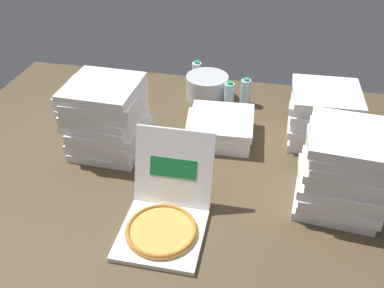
% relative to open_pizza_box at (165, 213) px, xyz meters
% --- Properties ---
extents(ground_plane, '(3.20, 2.40, 0.02)m').
position_rel_open_pizza_box_xyz_m(ground_plane, '(0.04, 0.39, -0.09)').
color(ground_plane, '#4C3D28').
extents(open_pizza_box, '(0.39, 0.53, 0.40)m').
position_rel_open_pizza_box_xyz_m(open_pizza_box, '(0.00, 0.00, 0.00)').
color(open_pizza_box, white).
rests_on(open_pizza_box, ground_plane).
extents(pizza_stack_left_near, '(0.44, 0.43, 0.14)m').
position_rel_open_pizza_box_xyz_m(pizza_stack_left_near, '(0.14, 0.79, -0.01)').
color(pizza_stack_left_near, white).
rests_on(pizza_stack_left_near, ground_plane).
extents(pizza_stack_center_far, '(0.44, 0.43, 0.43)m').
position_rel_open_pizza_box_xyz_m(pizza_stack_center_far, '(-0.49, 0.55, 0.14)').
color(pizza_stack_center_far, white).
rests_on(pizza_stack_center_far, ground_plane).
extents(pizza_stack_right_near, '(0.44, 0.43, 0.43)m').
position_rel_open_pizza_box_xyz_m(pizza_stack_right_near, '(0.82, 0.33, 0.14)').
color(pizza_stack_right_near, white).
rests_on(pizza_stack_right_near, ground_plane).
extents(pizza_stack_left_mid, '(0.43, 0.43, 0.34)m').
position_rel_open_pizza_box_xyz_m(pizza_stack_left_mid, '(0.76, 0.91, 0.09)').
color(pizza_stack_left_mid, white).
rests_on(pizza_stack_left_mid, ground_plane).
extents(pizza_stack_left_far, '(0.43, 0.44, 0.14)m').
position_rel_open_pizza_box_xyz_m(pizza_stack_left_far, '(-0.78, 0.98, -0.01)').
color(pizza_stack_left_far, white).
rests_on(pizza_stack_left_far, ground_plane).
extents(ice_bucket, '(0.30, 0.30, 0.16)m').
position_rel_open_pizza_box_xyz_m(ice_bucket, '(-0.02, 1.29, 0.00)').
color(ice_bucket, '#B7BABF').
rests_on(ice_bucket, ground_plane).
extents(water_bottle_0, '(0.07, 0.07, 0.20)m').
position_rel_open_pizza_box_xyz_m(water_bottle_0, '(-0.13, 1.46, 0.01)').
color(water_bottle_0, white).
rests_on(water_bottle_0, ground_plane).
extents(water_bottle_1, '(0.07, 0.07, 0.20)m').
position_rel_open_pizza_box_xyz_m(water_bottle_1, '(0.15, 1.17, 0.01)').
color(water_bottle_1, silver).
rests_on(water_bottle_1, ground_plane).
extents(water_bottle_2, '(0.07, 0.07, 0.20)m').
position_rel_open_pizza_box_xyz_m(water_bottle_2, '(0.25, 1.25, 0.01)').
color(water_bottle_2, silver).
rests_on(water_bottle_2, ground_plane).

